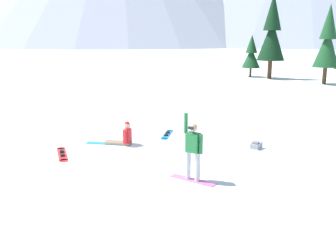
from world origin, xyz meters
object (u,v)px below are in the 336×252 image
Objects in this scene: pine_tree_young at (272,33)px; loose_snowboard_far_spare at (62,154)px; backpack_grey at (256,145)px; pine_tree_broad at (251,54)px; loose_snowboard_near_left at (167,134)px; pine_tree_twin at (328,41)px; snowboarder_foreground at (193,150)px; snowboarder_midground at (123,137)px.

loose_snowboard_far_spare is at bearing -93.63° from pine_tree_young.
pine_tree_broad is at bearing 103.99° from backpack_grey.
pine_tree_young reaches higher than loose_snowboard_far_spare.
loose_snowboard_near_left is at bearing 174.12° from backpack_grey.
loose_snowboard_far_spare is 27.43m from pine_tree_twin.
backpack_grey is 0.13× the size of pine_tree_broad.
snowboarder_foreground is 0.29× the size of pine_tree_twin.
loose_snowboard_near_left is 0.25× the size of pine_tree_twin.
snowboarder_midground is 25.11m from pine_tree_twin.
backpack_grey is 25.78m from pine_tree_young.
loose_snowboard_near_left is (0.90, 2.13, -0.30)m from snowboarder_midground.
snowboarder_foreground is 1.18× the size of loose_snowboard_near_left.
backpack_grey is 0.08× the size of pine_tree_twin.
loose_snowboard_near_left is at bearing 67.23° from snowboarder_midground.
snowboarder_foreground is 3.64× the size of backpack_grey.
snowboarder_foreground is at bearing -79.60° from pine_tree_broad.
loose_snowboard_far_spare is at bearing -105.16° from pine_tree_twin.
snowboarder_midground is 27.89m from pine_tree_broad.
pine_tree_twin is (0.95, 22.46, 3.60)m from backpack_grey.
snowboarder_foreground is 26.80m from pine_tree_twin.
pine_tree_broad is 0.52× the size of pine_tree_young.
snowboarder_foreground is 1.08× the size of snowboarder_midground.
pine_tree_young is (-3.38, 29.16, 3.54)m from snowboarder_foreground.
snowboarder_midground is at bearing -103.48° from pine_tree_twin.
pine_tree_broad is (-5.54, 30.17, 1.40)m from snowboarder_foreground.
pine_tree_twin reaches higher than loose_snowboard_far_spare.
snowboarder_foreground is at bearing -31.63° from snowboarder_midground.
loose_snowboard_near_left is 4.72m from loose_snowboard_far_spare.
snowboarder_midground is at bearing -160.39° from backpack_grey.
pine_tree_young is (-0.38, 24.63, 4.47)m from loose_snowboard_near_left.
snowboarder_foreground is 5.51m from loose_snowboard_near_left.
pine_tree_broad is (-2.54, 25.64, 2.33)m from loose_snowboard_near_left.
pine_tree_twin reaches higher than loose_snowboard_near_left.
snowboarder_midground is 0.43× the size of pine_tree_broad.
loose_snowboard_near_left is 0.40× the size of pine_tree_broad.
loose_snowboard_near_left is 22.90m from pine_tree_twin.
pine_tree_young is at bearing 86.37° from loose_snowboard_far_spare.
pine_tree_twin is (5.80, 24.19, 3.41)m from snowboarder_midground.
pine_tree_twin is at bearing 85.91° from snowboarder_foreground.
snowboarder_foreground is 30.71m from pine_tree_broad.
loose_snowboard_near_left is 0.21× the size of pine_tree_young.
loose_snowboard_far_spare is at bearing -117.87° from loose_snowboard_near_left.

